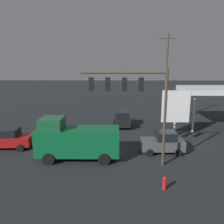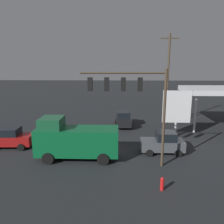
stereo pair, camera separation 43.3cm
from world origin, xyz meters
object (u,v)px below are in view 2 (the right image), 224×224
(fire_hydrant, at_px, (162,184))
(utility_pole, at_px, (168,78))
(sedan_far, at_px, (9,138))
(delivery_truck, at_px, (75,140))
(price_sign, at_px, (177,107))
(sedan_waiting, at_px, (123,119))
(traffic_signal_assembly, at_px, (132,94))
(hatchback_crossing, at_px, (163,143))

(fire_hydrant, bearing_deg, utility_pole, -102.22)
(sedan_far, relative_size, delivery_truck, 0.66)
(price_sign, distance_m, sedan_waiting, 7.49)
(traffic_signal_assembly, distance_m, utility_pole, 14.27)
(price_sign, relative_size, delivery_truck, 0.76)
(price_sign, relative_size, hatchback_crossing, 1.35)
(price_sign, bearing_deg, fire_hydrant, 72.20)
(utility_pole, bearing_deg, sedan_waiting, 15.68)
(delivery_truck, relative_size, fire_hydrant, 7.74)
(utility_pole, bearing_deg, hatchback_crossing, 77.15)
(sedan_waiting, bearing_deg, delivery_truck, -24.64)
(utility_pole, height_order, hatchback_crossing, utility_pole)
(price_sign, bearing_deg, traffic_signal_assembly, 54.00)
(utility_pole, bearing_deg, fire_hydrant, 77.78)
(traffic_signal_assembly, distance_m, fire_hydrant, 6.56)
(delivery_truck, distance_m, fire_hydrant, 7.99)
(sedan_waiting, height_order, hatchback_crossing, hatchback_crossing)
(sedan_waiting, relative_size, delivery_truck, 0.66)
(sedan_waiting, distance_m, hatchback_crossing, 9.52)
(traffic_signal_assembly, xyz_separation_m, fire_hydrant, (-1.83, 3.49, -5.24))
(utility_pole, distance_m, fire_hydrant, 17.99)
(utility_pole, distance_m, sedan_waiting, 8.00)
(price_sign, distance_m, fire_hydrant, 11.67)
(utility_pole, relative_size, sedan_far, 2.62)
(price_sign, xyz_separation_m, delivery_truck, (9.87, 6.16, -1.63))
(sedan_waiting, bearing_deg, traffic_signal_assembly, -0.82)
(sedan_far, height_order, fire_hydrant, sedan_far)
(hatchback_crossing, bearing_deg, delivery_truck, 10.99)
(utility_pole, height_order, sedan_far, utility_pole)
(sedan_far, bearing_deg, utility_pole, -153.45)
(price_sign, relative_size, sedan_waiting, 1.15)
(sedan_far, bearing_deg, hatchback_crossing, 173.48)
(hatchback_crossing, bearing_deg, utility_pole, -103.29)
(sedan_far, bearing_deg, price_sign, -170.51)
(traffic_signal_assembly, xyz_separation_m, price_sign, (-5.29, -7.28, -2.36))
(hatchback_crossing, distance_m, fire_hydrant, 6.28)
(price_sign, distance_m, delivery_truck, 11.75)
(traffic_signal_assembly, relative_size, delivery_truck, 1.10)
(traffic_signal_assembly, relative_size, fire_hydrant, 8.56)
(price_sign, relative_size, fire_hydrant, 5.86)
(traffic_signal_assembly, height_order, delivery_truck, traffic_signal_assembly)
(sedan_waiting, xyz_separation_m, fire_hydrant, (-2.23, 15.03, -0.51))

